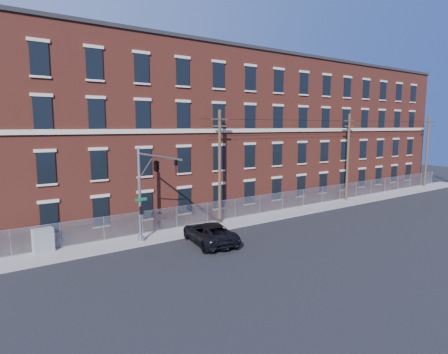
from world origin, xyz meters
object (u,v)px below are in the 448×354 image
utility_pole_near (220,165)px  utility_cabinet (43,240)px  traffic_signal_mast (152,175)px  pickup_truck (209,233)px

utility_pole_near → utility_cabinet: size_ratio=6.08×
traffic_signal_mast → pickup_truck: 6.21m
traffic_signal_mast → utility_cabinet: 8.73m
pickup_truck → traffic_signal_mast: bearing=-1.6°
traffic_signal_mast → utility_cabinet: (-6.47, 3.82, -4.45)m
utility_pole_near → pickup_truck: bearing=-132.5°
traffic_signal_mast → utility_pole_near: size_ratio=0.70×
utility_pole_near → traffic_signal_mast: bearing=-156.9°
traffic_signal_mast → utility_cabinet: bearing=149.5°
utility_pole_near → utility_cabinet: utility_pole_near is taller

